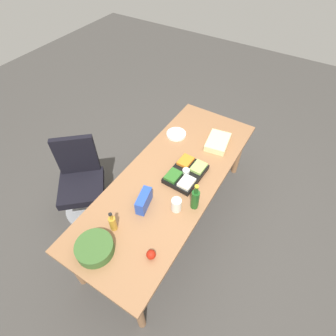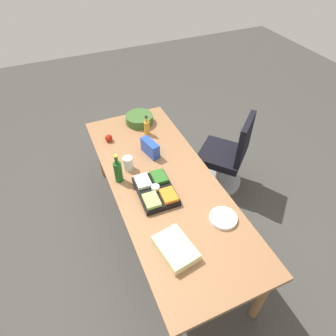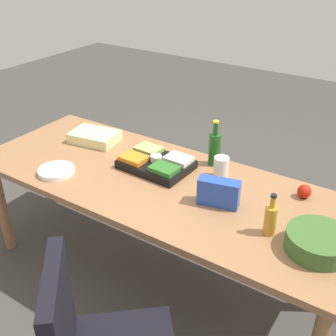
% 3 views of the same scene
% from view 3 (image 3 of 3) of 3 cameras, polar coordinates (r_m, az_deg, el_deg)
% --- Properties ---
extents(ground_plane, '(10.00, 10.00, 0.00)m').
position_cam_3_polar(ground_plane, '(2.92, -1.10, -14.42)').
color(ground_plane, '#403D3A').
extents(conference_table, '(2.36, 0.90, 0.75)m').
position_cam_3_polar(conference_table, '(2.50, -1.24, -3.12)').
color(conference_table, '#966742').
rests_on(conference_table, ground).
extents(sheet_cake, '(0.35, 0.27, 0.07)m').
position_cam_3_polar(sheet_cake, '(2.96, -10.01, 4.23)').
color(sheet_cake, beige).
rests_on(sheet_cake, conference_table).
extents(apple_red, '(0.08, 0.08, 0.08)m').
position_cam_3_polar(apple_red, '(2.41, 18.14, -3.07)').
color(apple_red, '#AB1B0D').
rests_on(apple_red, conference_table).
extents(chip_bag_blue, '(0.23, 0.13, 0.15)m').
position_cam_3_polar(chip_bag_blue, '(2.23, 6.94, -3.35)').
color(chip_bag_blue, '#2449B5').
rests_on(chip_bag_blue, conference_table).
extents(dressing_bottle, '(0.07, 0.07, 0.22)m').
position_cam_3_polar(dressing_bottle, '(2.06, 13.83, -6.78)').
color(dressing_bottle, '#C08928').
rests_on(dressing_bottle, conference_table).
extents(paper_plate_stack, '(0.26, 0.26, 0.03)m').
position_cam_3_polar(paper_plate_stack, '(2.62, -15.04, -0.39)').
color(paper_plate_stack, white).
rests_on(paper_plate_stack, conference_table).
extents(veggie_tray, '(0.43, 0.32, 0.09)m').
position_cam_3_polar(veggie_tray, '(2.57, -1.63, 0.72)').
color(veggie_tray, black).
rests_on(veggie_tray, conference_table).
extents(mayo_jar, '(0.11, 0.11, 0.13)m').
position_cam_3_polar(mayo_jar, '(2.48, 7.28, 0.06)').
color(mayo_jar, white).
rests_on(mayo_jar, conference_table).
extents(wine_bottle, '(0.08, 0.08, 0.29)m').
position_cam_3_polar(wine_bottle, '(2.60, 6.39, 2.74)').
color(wine_bottle, '#1A511A').
rests_on(wine_bottle, conference_table).
extents(salad_bowl, '(0.33, 0.33, 0.09)m').
position_cam_3_polar(salad_bowl, '(2.04, 19.91, -9.51)').
color(salad_bowl, '#395F29').
rests_on(salad_bowl, conference_table).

